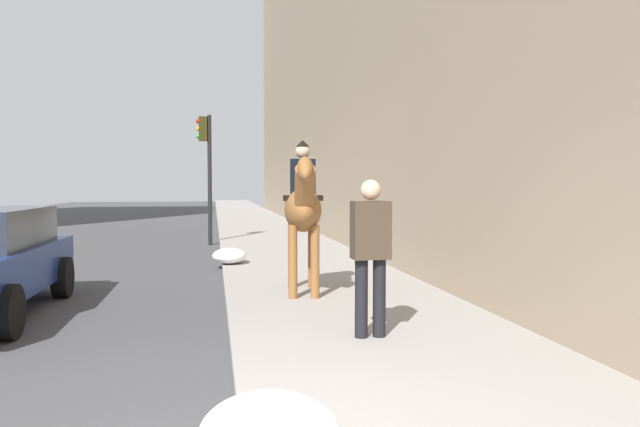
# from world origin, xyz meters

# --- Properties ---
(mounted_horse_near) EXTENTS (2.15, 0.73, 2.32)m
(mounted_horse_near) POSITION_xyz_m (5.39, -1.16, 1.42)
(mounted_horse_near) COLOR brown
(mounted_horse_near) RESTS_ON sidewalk_slab
(pedestrian_greeting) EXTENTS (0.26, 0.40, 1.70)m
(pedestrian_greeting) POSITION_xyz_m (2.74, -1.49, 1.10)
(pedestrian_greeting) COLOR black
(pedestrian_greeting) RESTS_ON sidewalk_slab
(traffic_light_near_curb) EXTENTS (0.20, 0.44, 3.78)m
(traffic_light_near_curb) POSITION_xyz_m (14.10, 0.36, 2.54)
(traffic_light_near_curb) COLOR black
(traffic_light_near_curb) RESTS_ON ground
(snow_pile_far) EXTENTS (0.92, 0.71, 0.32)m
(snow_pile_far) POSITION_xyz_m (9.06, -0.15, 0.28)
(snow_pile_far) COLOR white
(snow_pile_far) RESTS_ON sidewalk_slab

